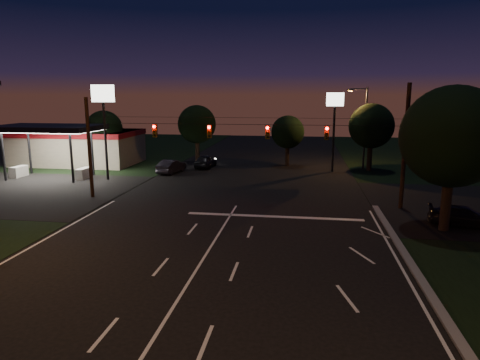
% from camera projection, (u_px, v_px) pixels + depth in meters
% --- Properties ---
extents(ground, '(140.00, 140.00, 0.00)m').
position_uv_depth(ground, '(186.00, 287.00, 18.45)').
color(ground, black).
rests_on(ground, ground).
extents(cross_street_left, '(20.00, 16.00, 0.02)m').
position_uv_depth(cross_street_left, '(11.00, 191.00, 36.88)').
color(cross_street_left, black).
rests_on(cross_street_left, ground).
extents(stop_bar, '(12.00, 0.50, 0.01)m').
position_uv_depth(stop_bar, '(274.00, 216.00, 29.17)').
color(stop_bar, silver).
rests_on(stop_bar, ground).
extents(utility_pole_right, '(0.30, 0.30, 9.00)m').
position_uv_depth(utility_pole_right, '(400.00, 208.00, 31.26)').
color(utility_pole_right, black).
rests_on(utility_pole_right, ground).
extents(utility_pole_left, '(0.28, 0.28, 8.00)m').
position_uv_depth(utility_pole_left, '(93.00, 197.00, 34.75)').
color(utility_pole_left, black).
rests_on(utility_pole_left, ground).
extents(signal_span, '(24.00, 0.40, 1.56)m').
position_uv_depth(signal_span, '(238.00, 131.00, 31.89)').
color(signal_span, black).
rests_on(signal_span, ground).
extents(gas_station, '(14.20, 16.10, 5.25)m').
position_uv_depth(gas_station, '(76.00, 145.00, 50.64)').
color(gas_station, gray).
rests_on(gas_station, ground).
extents(pole_sign_left_near, '(2.20, 0.30, 9.10)m').
position_uv_depth(pole_sign_left_near, '(104.00, 108.00, 40.46)').
color(pole_sign_left_near, black).
rests_on(pole_sign_left_near, ground).
extents(pole_sign_right, '(1.80, 0.30, 8.40)m').
position_uv_depth(pole_sign_right, '(335.00, 113.00, 45.17)').
color(pole_sign_right, black).
rests_on(pole_sign_right, ground).
extents(street_light_right_far, '(2.20, 0.35, 9.00)m').
position_uv_depth(street_light_right_far, '(363.00, 122.00, 46.83)').
color(street_light_right_far, black).
rests_on(street_light_right_far, ground).
extents(tree_right_near, '(6.00, 6.00, 8.76)m').
position_uv_depth(tree_right_near, '(452.00, 138.00, 25.24)').
color(tree_right_near, black).
rests_on(tree_right_near, ground).
extents(tree_far_a, '(4.20, 4.20, 6.42)m').
position_uv_depth(tree_far_a, '(105.00, 129.00, 49.44)').
color(tree_far_a, black).
rests_on(tree_far_a, ground).
extents(tree_far_b, '(4.60, 4.60, 6.98)m').
position_uv_depth(tree_far_b, '(197.00, 125.00, 51.81)').
color(tree_far_b, black).
rests_on(tree_far_b, ground).
extents(tree_far_c, '(3.80, 3.80, 5.86)m').
position_uv_depth(tree_far_c, '(288.00, 132.00, 49.36)').
color(tree_far_c, black).
rests_on(tree_far_c, ground).
extents(tree_far_d, '(4.80, 4.80, 7.30)m').
position_uv_depth(tree_far_d, '(371.00, 126.00, 45.96)').
color(tree_far_d, black).
rests_on(tree_far_d, ground).
extents(tree_far_e, '(4.00, 4.00, 6.18)m').
position_uv_depth(tree_far_e, '(456.00, 136.00, 42.97)').
color(tree_far_e, black).
rests_on(tree_far_e, ground).
extents(car_oncoming_a, '(2.01, 4.39, 1.46)m').
position_uv_depth(car_oncoming_a, '(206.00, 161.00, 48.88)').
color(car_oncoming_a, black).
rests_on(car_oncoming_a, ground).
extents(car_oncoming_b, '(2.19, 4.49, 1.42)m').
position_uv_depth(car_oncoming_b, '(171.00, 166.00, 45.43)').
color(car_oncoming_b, black).
rests_on(car_oncoming_b, ground).
extents(car_cross, '(4.53, 2.42, 1.25)m').
position_uv_depth(car_cross, '(465.00, 217.00, 26.95)').
color(car_cross, black).
rests_on(car_cross, ground).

